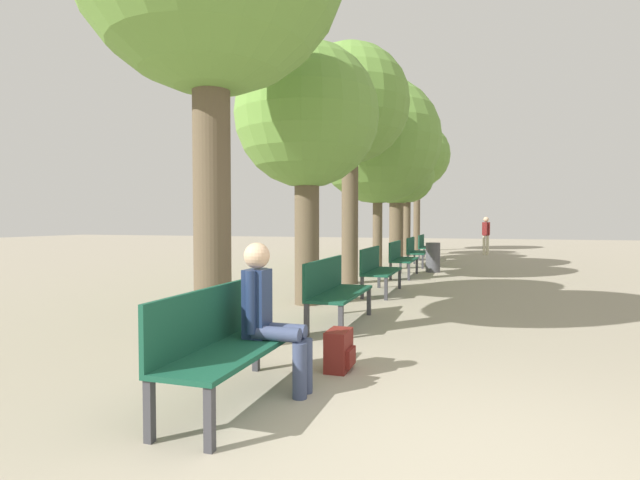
{
  "coord_description": "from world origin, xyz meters",
  "views": [
    {
      "loc": [
        0.22,
        -3.02,
        1.5
      ],
      "look_at": [
        -2.24,
        4.7,
        1.18
      ],
      "focal_mm": 28.0,
      "sensor_mm": 36.0,
      "label": 1
    }
  ],
  "objects_px": {
    "trash_bin": "(433,257)",
    "tree_row_6": "(417,156)",
    "tree_row_3": "(378,141)",
    "person_seated": "(270,312)",
    "bench_row_3": "(400,256)",
    "pedestrian_near": "(486,233)",
    "bench_row_1": "(334,287)",
    "bench_row_5": "(425,245)",
    "tree_row_2": "(350,106)",
    "bench_row_2": "(377,267)",
    "tree_row_1": "(307,119)",
    "backpack": "(339,350)",
    "bench_row_0": "(226,336)",
    "tree_row_4": "(397,171)",
    "bench_row_4": "(415,250)",
    "tree_row_5": "(407,177)"
  },
  "relations": [
    {
      "from": "bench_row_3",
      "to": "tree_row_3",
      "type": "relative_size",
      "value": 0.31
    },
    {
      "from": "tree_row_3",
      "to": "tree_row_5",
      "type": "bearing_deg",
      "value": 90.0
    },
    {
      "from": "backpack",
      "to": "bench_row_1",
      "type": "bearing_deg",
      "value": 107.51
    },
    {
      "from": "bench_row_2",
      "to": "bench_row_5",
      "type": "bearing_deg",
      "value": 90.0
    },
    {
      "from": "tree_row_2",
      "to": "pedestrian_near",
      "type": "distance_m",
      "value": 12.41
    },
    {
      "from": "tree_row_5",
      "to": "tree_row_1",
      "type": "bearing_deg",
      "value": -90.0
    },
    {
      "from": "bench_row_0",
      "to": "person_seated",
      "type": "xyz_separation_m",
      "value": [
        0.25,
        0.32,
        0.16
      ]
    },
    {
      "from": "bench_row_4",
      "to": "tree_row_3",
      "type": "distance_m",
      "value": 3.84
    },
    {
      "from": "bench_row_1",
      "to": "bench_row_4",
      "type": "bearing_deg",
      "value": 90.0
    },
    {
      "from": "tree_row_3",
      "to": "person_seated",
      "type": "relative_size",
      "value": 4.44
    },
    {
      "from": "bench_row_3",
      "to": "pedestrian_near",
      "type": "bearing_deg",
      "value": 76.71
    },
    {
      "from": "bench_row_3",
      "to": "tree_row_4",
      "type": "height_order",
      "value": "tree_row_4"
    },
    {
      "from": "bench_row_5",
      "to": "tree_row_3",
      "type": "xyz_separation_m",
      "value": [
        -0.93,
        -4.85,
        3.35
      ]
    },
    {
      "from": "tree_row_2",
      "to": "bench_row_5",
      "type": "bearing_deg",
      "value": 83.54
    },
    {
      "from": "trash_bin",
      "to": "backpack",
      "type": "bearing_deg",
      "value": -90.36
    },
    {
      "from": "bench_row_5",
      "to": "tree_row_2",
      "type": "relative_size",
      "value": 0.31
    },
    {
      "from": "bench_row_5",
      "to": "tree_row_2",
      "type": "distance_m",
      "value": 9.07
    },
    {
      "from": "bench_row_0",
      "to": "trash_bin",
      "type": "xyz_separation_m",
      "value": [
        0.73,
        11.09,
        -0.11
      ]
    },
    {
      "from": "tree_row_2",
      "to": "person_seated",
      "type": "bearing_deg",
      "value": -81.02
    },
    {
      "from": "bench_row_3",
      "to": "bench_row_4",
      "type": "height_order",
      "value": "same"
    },
    {
      "from": "person_seated",
      "to": "pedestrian_near",
      "type": "bearing_deg",
      "value": 83.88
    },
    {
      "from": "bench_row_0",
      "to": "tree_row_3",
      "type": "relative_size",
      "value": 0.31
    },
    {
      "from": "tree_row_5",
      "to": "tree_row_6",
      "type": "xyz_separation_m",
      "value": [
        0.0,
        3.55,
        1.31
      ]
    },
    {
      "from": "bench_row_4",
      "to": "pedestrian_near",
      "type": "distance_m",
      "value": 6.91
    },
    {
      "from": "bench_row_3",
      "to": "backpack",
      "type": "height_order",
      "value": "bench_row_3"
    },
    {
      "from": "tree_row_4",
      "to": "backpack",
      "type": "xyz_separation_m",
      "value": [
        1.6,
        -13.75,
        -3.14
      ]
    },
    {
      "from": "person_seated",
      "to": "pedestrian_near",
      "type": "xyz_separation_m",
      "value": [
        2.04,
        19.06,
        0.25
      ]
    },
    {
      "from": "tree_row_4",
      "to": "trash_bin",
      "type": "xyz_separation_m",
      "value": [
        1.66,
        -3.77,
        -2.91
      ]
    },
    {
      "from": "tree_row_3",
      "to": "tree_row_5",
      "type": "xyz_separation_m",
      "value": [
        0.0,
        6.5,
        -0.53
      ]
    },
    {
      "from": "tree_row_1",
      "to": "backpack",
      "type": "height_order",
      "value": "tree_row_1"
    },
    {
      "from": "bench_row_1",
      "to": "tree_row_2",
      "type": "relative_size",
      "value": 0.31
    },
    {
      "from": "tree_row_2",
      "to": "person_seated",
      "type": "distance_m",
      "value": 8.38
    },
    {
      "from": "bench_row_1",
      "to": "bench_row_2",
      "type": "bearing_deg",
      "value": 90.0
    },
    {
      "from": "bench_row_3",
      "to": "bench_row_5",
      "type": "xyz_separation_m",
      "value": [
        0.0,
        6.44,
        0.0
      ]
    },
    {
      "from": "bench_row_2",
      "to": "tree_row_1",
      "type": "bearing_deg",
      "value": -118.77
    },
    {
      "from": "person_seated",
      "to": "bench_row_1",
      "type": "bearing_deg",
      "value": 95.0
    },
    {
      "from": "backpack",
      "to": "trash_bin",
      "type": "relative_size",
      "value": 0.47
    },
    {
      "from": "bench_row_2",
      "to": "tree_row_1",
      "type": "distance_m",
      "value": 3.37
    },
    {
      "from": "tree_row_2",
      "to": "trash_bin",
      "type": "distance_m",
      "value": 5.24
    },
    {
      "from": "tree_row_3",
      "to": "person_seated",
      "type": "bearing_deg",
      "value": -83.79
    },
    {
      "from": "trash_bin",
      "to": "tree_row_6",
      "type": "bearing_deg",
      "value": 99.25
    },
    {
      "from": "tree_row_5",
      "to": "pedestrian_near",
      "type": "distance_m",
      "value": 4.35
    },
    {
      "from": "pedestrian_near",
      "to": "tree_row_3",
      "type": "bearing_deg",
      "value": -111.67
    },
    {
      "from": "bench_row_0",
      "to": "person_seated",
      "type": "distance_m",
      "value": 0.44
    },
    {
      "from": "bench_row_5",
      "to": "bench_row_1",
      "type": "bearing_deg",
      "value": -90.0
    },
    {
      "from": "bench_row_4",
      "to": "tree_row_4",
      "type": "distance_m",
      "value": 3.55
    },
    {
      "from": "tree_row_1",
      "to": "bench_row_2",
      "type": "bearing_deg",
      "value": 61.23
    },
    {
      "from": "bench_row_2",
      "to": "bench_row_3",
      "type": "distance_m",
      "value": 3.22
    },
    {
      "from": "tree_row_2",
      "to": "trash_bin",
      "type": "height_order",
      "value": "tree_row_2"
    },
    {
      "from": "pedestrian_near",
      "to": "bench_row_1",
      "type": "bearing_deg",
      "value": -98.09
    }
  ]
}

